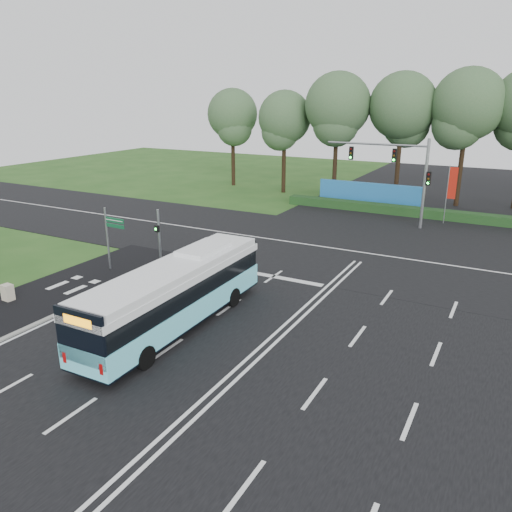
% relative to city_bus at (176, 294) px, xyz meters
% --- Properties ---
extents(ground, '(120.00, 120.00, 0.00)m').
position_rel_city_bus_xyz_m(ground, '(4.25, 2.94, -1.63)').
color(ground, '#244F1A').
rests_on(ground, ground).
extents(road_main, '(20.00, 120.00, 0.04)m').
position_rel_city_bus_xyz_m(road_main, '(4.25, 2.94, -1.61)').
color(road_main, black).
rests_on(road_main, ground).
extents(road_cross, '(120.00, 14.00, 0.05)m').
position_rel_city_bus_xyz_m(road_cross, '(4.25, 14.94, -1.60)').
color(road_cross, black).
rests_on(road_cross, ground).
extents(bike_path, '(5.00, 18.00, 0.06)m').
position_rel_city_bus_xyz_m(bike_path, '(-8.25, -0.06, -1.60)').
color(bike_path, black).
rests_on(bike_path, ground).
extents(kerb_strip, '(0.25, 18.00, 0.12)m').
position_rel_city_bus_xyz_m(kerb_strip, '(-5.85, -0.06, -1.57)').
color(kerb_strip, gray).
rests_on(kerb_strip, ground).
extents(city_bus, '(2.56, 11.31, 3.24)m').
position_rel_city_bus_xyz_m(city_bus, '(0.00, 0.00, 0.00)').
color(city_bus, '#6CE5FA').
rests_on(city_bus, ground).
extents(pedestrian_signal, '(0.34, 0.43, 3.63)m').
position_rel_city_bus_xyz_m(pedestrian_signal, '(-5.95, 6.22, 0.36)').
color(pedestrian_signal, gray).
rests_on(pedestrian_signal, ground).
extents(street_sign, '(1.50, 0.15, 3.84)m').
position_rel_city_bus_xyz_m(street_sign, '(-8.07, 4.44, 0.80)').
color(street_sign, gray).
rests_on(street_sign, ground).
extents(utility_cabinet, '(0.57, 0.49, 0.90)m').
position_rel_city_bus_xyz_m(utility_cabinet, '(-9.49, -1.68, -1.18)').
color(utility_cabinet, beige).
rests_on(utility_cabinet, ground).
extents(banner_flag_mid, '(0.70, 0.10, 4.76)m').
position_rel_city_bus_xyz_m(banner_flag_mid, '(7.87, 26.00, 1.46)').
color(banner_flag_mid, gray).
rests_on(banner_flag_mid, ground).
extents(traffic_light_gantry, '(8.41, 0.28, 7.00)m').
position_rel_city_bus_xyz_m(traffic_light_gantry, '(4.46, 23.44, 3.03)').
color(traffic_light_gantry, gray).
rests_on(traffic_light_gantry, ground).
extents(hedge, '(22.00, 1.20, 0.80)m').
position_rel_city_bus_xyz_m(hedge, '(4.25, 27.44, -1.23)').
color(hedge, '#153A19').
rests_on(hedge, ground).
extents(blue_hoarding, '(10.00, 0.30, 2.20)m').
position_rel_city_bus_xyz_m(blue_hoarding, '(0.25, 29.94, -0.53)').
color(blue_hoarding, '#216CB3').
rests_on(blue_hoarding, ground).
extents(eucalyptus_row, '(54.97, 10.03, 12.58)m').
position_rel_city_bus_xyz_m(eucalyptus_row, '(7.93, 33.93, 7.17)').
color(eucalyptus_row, black).
rests_on(eucalyptus_row, ground).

